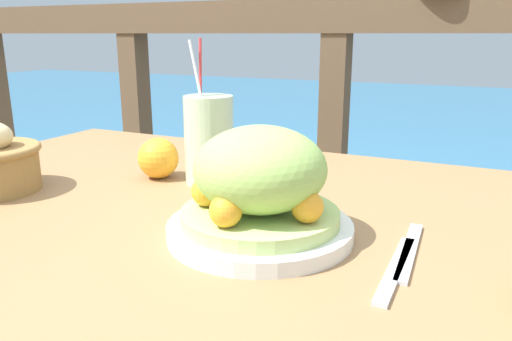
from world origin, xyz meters
name	(u,v)px	position (x,y,z in m)	size (l,w,h in m)	color
patio_table	(190,262)	(0.00, 0.00, 0.62)	(1.25, 0.96, 0.70)	#997047
railing_fence	(334,122)	(0.00, 0.75, 0.72)	(2.80, 0.08, 1.05)	brown
sea_backdrop	(428,139)	(0.00, 3.25, 0.21)	(12.00, 4.00, 0.42)	teal
salad_plate	(260,190)	(0.13, -0.03, 0.76)	(0.25, 0.25, 0.15)	white
drink_glass	(209,139)	(-0.06, 0.16, 0.78)	(0.09, 0.09, 0.25)	beige
fork	(396,268)	(0.31, -0.06, 0.70)	(0.02, 0.18, 0.00)	silver
knife	(409,251)	(0.32, 0.00, 0.70)	(0.02, 0.18, 0.00)	silver
orange_near_glass	(158,158)	(-0.16, 0.14, 0.74)	(0.08, 0.08, 0.08)	#F9A328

